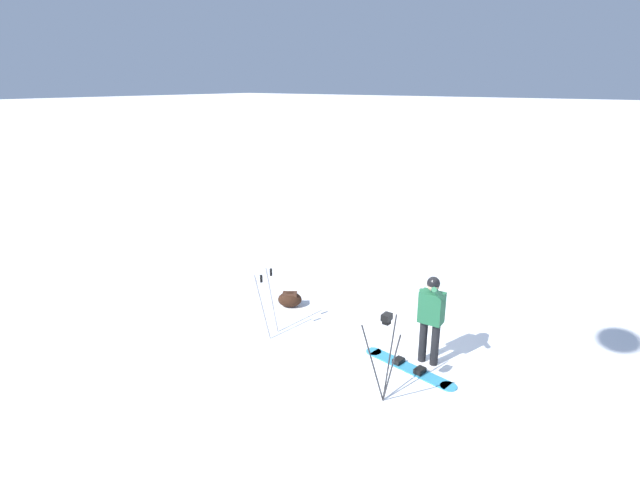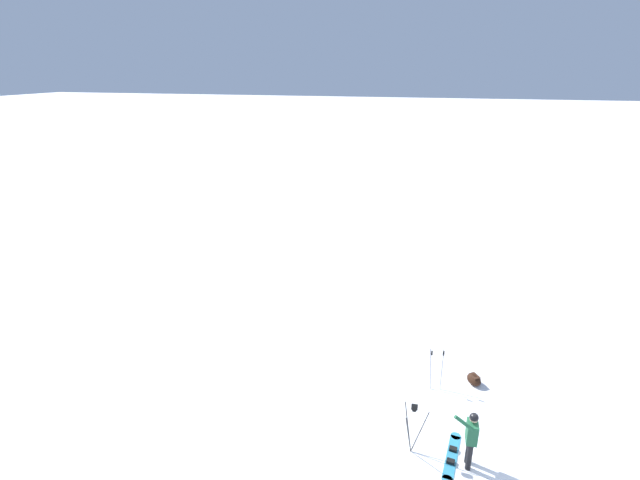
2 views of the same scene
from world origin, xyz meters
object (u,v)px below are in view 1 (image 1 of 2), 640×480
(snowboarder, at_px, (431,312))
(ski_poles, at_px, (267,294))
(gear_bag_large, at_px, (290,299))
(camera_tripod, at_px, (386,340))
(snowboard, at_px, (409,367))

(snowboarder, bearing_deg, ski_poles, -163.37)
(gear_bag_large, bearing_deg, camera_tripod, -27.71)
(snowboard, distance_m, camera_tripod, 1.47)
(snowboarder, relative_size, ski_poles, 1.27)
(snowboard, height_order, gear_bag_large, gear_bag_large)
(snowboard, bearing_deg, camera_tripod, -85.75)
(camera_tripod, xyz_separation_m, ski_poles, (-2.86, 0.53, -0.20))
(snowboard, xyz_separation_m, ski_poles, (-2.78, -0.51, 0.83))
(snowboard, distance_m, gear_bag_large, 3.30)
(snowboarder, bearing_deg, snowboard, -115.24)
(gear_bag_large, xyz_separation_m, camera_tripod, (3.30, -1.73, 0.87))
(gear_bag_large, height_order, ski_poles, ski_poles)
(ski_poles, bearing_deg, gear_bag_large, 110.10)
(snowboard, bearing_deg, snowboarder, 64.76)
(camera_tripod, height_order, ski_poles, camera_tripod)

